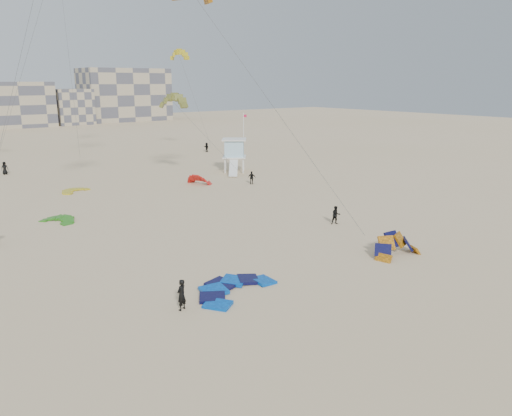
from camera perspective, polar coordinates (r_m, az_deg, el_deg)
ground at (r=28.48m, az=0.03°, el=-10.63°), size 320.00×320.00×0.00m
kite_ground_blue at (r=29.80m, az=-2.47°, el=-9.47°), size 6.15×6.31×0.85m
kite_ground_orange at (r=36.88m, az=15.76°, el=-5.27°), size 4.10×4.01×3.80m
kite_ground_green at (r=47.32m, az=-21.63°, el=-1.46°), size 4.30×4.20×1.21m
kite_ground_red_far at (r=60.73m, az=-6.49°, el=2.76°), size 4.17×4.13×3.23m
kite_ground_yellow at (r=59.58m, az=-20.00°, el=1.76°), size 4.20×4.28×0.57m
kitesurfer_main at (r=27.46m, az=-8.52°, el=-9.78°), size 0.75×0.64×1.74m
kitesurfer_b at (r=43.60m, az=9.12°, el=-0.81°), size 0.97×0.89×1.60m
kitesurfer_d at (r=59.99m, az=-0.49°, el=3.48°), size 0.91×0.94×1.57m
kitesurfer_e at (r=74.29m, az=-26.79°, el=4.09°), size 0.86×0.57×1.71m
kitesurfer_f at (r=88.69m, az=-5.67°, el=6.92°), size 0.61×1.54×1.62m
kite_fly_olive at (r=62.61m, az=-9.42°, el=11.84°), size 8.42×7.86×10.10m
kite_fly_yellow at (r=85.62m, az=-8.76°, el=16.82°), size 6.14×4.88×16.06m
lifeguard_tower_near at (r=68.36m, az=-2.47°, el=6.02°), size 4.48×6.78×4.51m
flagpole at (r=73.33m, az=-1.42°, el=8.01°), size 0.62×0.10×7.67m
condo_east at (r=166.08m, az=-14.77°, el=12.40°), size 26.00×14.00×16.00m
condo_fill_right at (r=156.09m, az=-20.27°, el=10.80°), size 10.00×10.00×10.00m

